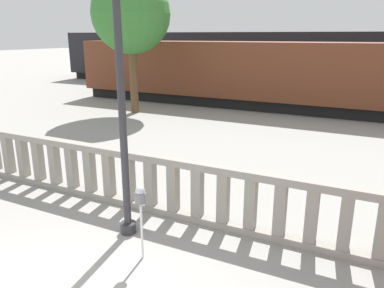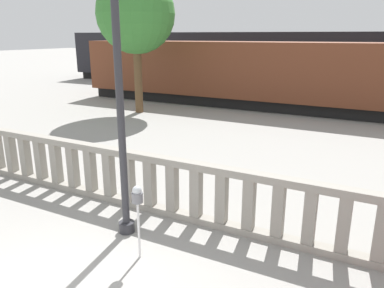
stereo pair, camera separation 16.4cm
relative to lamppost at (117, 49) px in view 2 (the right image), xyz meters
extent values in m
cube|color=gray|center=(0.44, 0.96, -3.28)|extent=(12.47, 0.24, 0.14)
cube|color=gray|center=(0.44, 0.96, -2.17)|extent=(12.47, 0.24, 0.14)
cube|color=gray|center=(-4.43, 0.96, -2.73)|extent=(0.20, 0.20, 0.97)
cube|color=gray|center=(-3.89, 0.96, -2.73)|extent=(0.20, 0.20, 0.97)
cube|color=gray|center=(-3.35, 0.96, -2.73)|extent=(0.20, 0.20, 0.97)
cube|color=gray|center=(-2.81, 0.96, -2.73)|extent=(0.20, 0.20, 0.97)
cube|color=gray|center=(-2.27, 0.96, -2.73)|extent=(0.20, 0.20, 0.97)
cube|color=gray|center=(-1.73, 0.96, -2.73)|extent=(0.20, 0.20, 0.97)
cube|color=gray|center=(-1.19, 0.96, -2.73)|extent=(0.20, 0.20, 0.97)
cube|color=gray|center=(-0.64, 0.96, -2.73)|extent=(0.20, 0.20, 0.97)
cube|color=gray|center=(-0.10, 0.96, -2.73)|extent=(0.20, 0.20, 0.97)
cube|color=gray|center=(0.44, 0.96, -2.73)|extent=(0.20, 0.20, 0.97)
cube|color=gray|center=(0.98, 0.96, -2.73)|extent=(0.20, 0.20, 0.97)
cube|color=gray|center=(1.52, 0.96, -2.73)|extent=(0.20, 0.20, 0.97)
cube|color=gray|center=(2.06, 0.96, -2.73)|extent=(0.20, 0.20, 0.97)
cube|color=gray|center=(2.60, 0.96, -2.73)|extent=(0.20, 0.20, 0.97)
cube|color=gray|center=(3.14, 0.96, -2.73)|extent=(0.20, 0.20, 0.97)
cube|color=gray|center=(3.68, 0.96, -2.73)|extent=(0.20, 0.20, 0.97)
cube|color=gray|center=(4.22, 0.96, -2.73)|extent=(0.20, 0.20, 0.97)
cylinder|color=#2D2D33|center=(0.00, 0.00, -3.25)|extent=(0.30, 0.30, 0.20)
cylinder|color=#2D2D33|center=(0.00, 0.00, -0.68)|extent=(0.13, 0.13, 4.94)
cylinder|color=silver|center=(0.71, -0.58, -2.85)|extent=(0.04, 0.04, 1.00)
cylinder|color=slate|center=(0.71, -0.58, -2.26)|extent=(0.18, 0.18, 0.17)
sphere|color=#B2B7BC|center=(0.71, -0.58, -2.14)|extent=(0.16, 0.16, 0.16)
cube|color=black|center=(-2.12, 13.51, -3.07)|extent=(18.78, 2.40, 0.55)
cube|color=brown|center=(-2.12, 13.51, -1.45)|extent=(19.16, 3.00, 2.71)
cube|color=black|center=(-5.22, 20.58, -3.07)|extent=(28.34, 2.49, 0.55)
cube|color=black|center=(-5.22, 20.58, -1.19)|extent=(28.92, 3.11, 3.22)
cylinder|color=brown|center=(-6.48, 9.49, -1.77)|extent=(0.37, 0.37, 3.16)
sphere|color=#387A33|center=(-6.48, 9.49, 1.14)|extent=(3.55, 3.55, 3.55)
camera|label=1|loc=(3.90, -5.10, 0.23)|focal=35.00mm
camera|label=2|loc=(4.04, -5.02, 0.23)|focal=35.00mm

